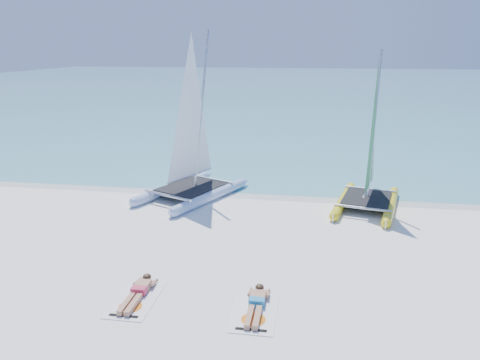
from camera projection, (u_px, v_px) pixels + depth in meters
The scene contains 9 objects.
ground at pixel (256, 249), 14.25m from camera, with size 140.00×140.00×0.00m, color white.
sea at pixel (307, 85), 74.01m from camera, with size 140.00×115.00×0.01m, color #7BC9CE.
wet_sand_strip at pixel (273, 195), 19.46m from camera, with size 140.00×1.40×0.01m, color beige.
catamaran_blue at pixel (192, 147), 18.76m from camera, with size 4.26×5.57×6.86m.
catamaran_yellow at pixel (371, 156), 17.85m from camera, with size 3.00×4.87×6.04m.
towel_a at pixel (136, 299), 11.42m from camera, with size 1.00×1.85×0.02m, color white.
sunbather_a at pixel (138, 292), 11.57m from camera, with size 0.37×1.73×0.26m.
towel_b at pixel (255, 312), 10.90m from camera, with size 1.00×1.85×0.02m, color white.
sunbather_b at pixel (256, 303), 11.05m from camera, with size 0.37×1.73×0.26m.
Camera 1 is at (1.62, -13.01, 5.98)m, focal length 35.00 mm.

